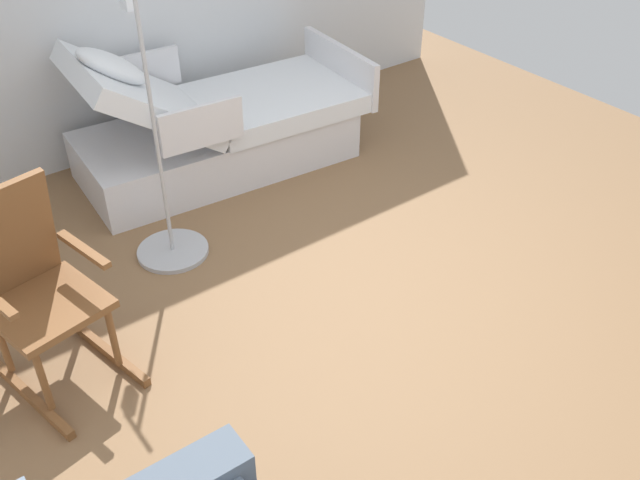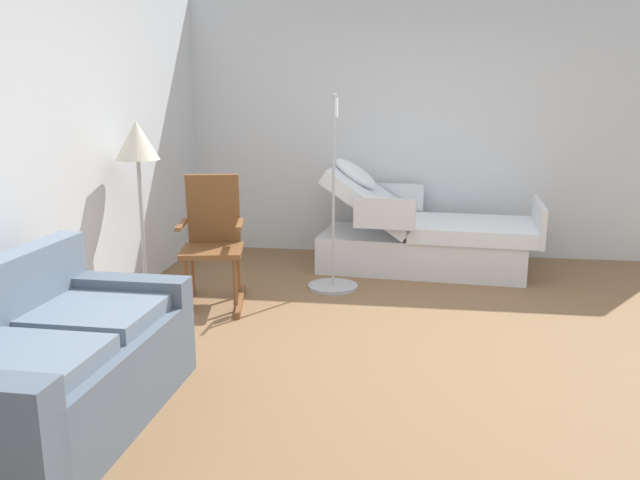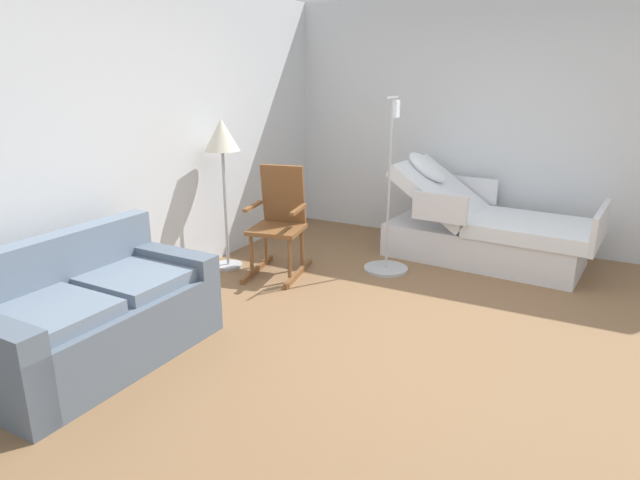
# 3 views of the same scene
# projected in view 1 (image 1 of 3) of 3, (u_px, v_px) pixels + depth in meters

# --- Properties ---
(ground_plane) EXTENTS (6.37, 6.37, 0.00)m
(ground_plane) POSITION_uv_depth(u_px,v_px,m) (394.00, 299.00, 4.11)
(ground_plane) COLOR olive
(hospital_bed) EXTENTS (1.13, 2.13, 1.12)m
(hospital_bed) POSITION_uv_depth(u_px,v_px,m) (217.00, 128.00, 5.15)
(hospital_bed) COLOR silver
(hospital_bed) RESTS_ON ground
(rocking_chair) EXTENTS (0.84, 0.62, 1.05)m
(rocking_chair) POSITION_uv_depth(u_px,v_px,m) (37.00, 291.00, 3.39)
(rocking_chair) COLOR brown
(rocking_chair) RESTS_ON ground
(iv_pole) EXTENTS (0.44, 0.44, 1.69)m
(iv_pole) POSITION_uv_depth(u_px,v_px,m) (168.00, 219.00, 4.32)
(iv_pole) COLOR #B2B5BA
(iv_pole) RESTS_ON ground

